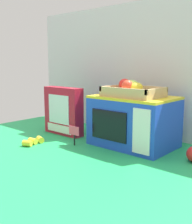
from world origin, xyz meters
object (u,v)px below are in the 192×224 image
toy_microwave (134,121)px  price_sign (74,133)px  loose_toy_banana (33,141)px  food_groups_crate (132,91)px  cookie_set_box (63,111)px

toy_microwave → price_sign: bearing=-138.2°
price_sign → loose_toy_banana: price_sign is taller
food_groups_crate → loose_toy_banana: 0.57m
toy_microwave → food_groups_crate: size_ratio=1.47×
loose_toy_banana → food_groups_crate: bearing=38.6°
cookie_set_box → loose_toy_banana: bearing=-80.0°
cookie_set_box → loose_toy_banana: size_ratio=2.10×
price_sign → loose_toy_banana: bearing=-143.3°
toy_microwave → price_sign: size_ratio=4.01×
food_groups_crate → price_sign: size_ratio=2.74×
toy_microwave → food_groups_crate: bearing=-103.2°
food_groups_crate → price_sign: food_groups_crate is taller
price_sign → food_groups_crate: bearing=39.9°
toy_microwave → loose_toy_banana: toy_microwave is taller
toy_microwave → price_sign: toy_microwave is taller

